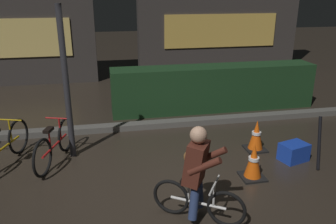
{
  "coord_description": "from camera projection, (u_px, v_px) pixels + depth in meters",
  "views": [
    {
      "loc": [
        -0.78,
        -4.35,
        2.7
      ],
      "look_at": [
        0.2,
        0.6,
        0.9
      ],
      "focal_mm": 36.62,
      "sensor_mm": 36.0,
      "label": 1
    }
  ],
  "objects": [
    {
      "name": "closed_umbrella",
      "position": [
        319.0,
        143.0,
        5.45
      ],
      "size": [
        0.17,
        0.35,
        0.81
      ],
      "primitive_type": "cylinder",
      "rotation": [
        0.0,
        0.37,
        1.21
      ],
      "color": "black",
      "rests_on": "ground"
    },
    {
      "name": "traffic_cone_near",
      "position": [
        254.0,
        162.0,
        5.14
      ],
      "size": [
        0.36,
        0.36,
        0.56
      ],
      "color": "black",
      "rests_on": "ground"
    },
    {
      "name": "parked_bike_center_left",
      "position": [
        55.0,
        144.0,
        5.61
      ],
      "size": [
        0.55,
        1.44,
        0.69
      ],
      "rotation": [
        0.0,
        0.0,
        1.26
      ],
      "color": "black",
      "rests_on": "ground"
    },
    {
      "name": "hedge_row",
      "position": [
        214.0,
        88.0,
        8.09
      ],
      "size": [
        4.8,
        0.7,
        1.04
      ],
      "primitive_type": "cube",
      "color": "#19381C",
      "rests_on": "ground"
    },
    {
      "name": "cyclist",
      "position": [
        197.0,
        174.0,
        4.1
      ],
      "size": [
        1.03,
        0.71,
        1.25
      ],
      "rotation": [
        0.0,
        0.0,
        -0.57
      ],
      "color": "black",
      "rests_on": "ground"
    },
    {
      "name": "blue_crate",
      "position": [
        294.0,
        152.0,
        5.72
      ],
      "size": [
        0.51,
        0.43,
        0.3
      ],
      "primitive_type": "cube",
      "rotation": [
        0.0,
        0.0,
        0.28
      ],
      "color": "#193DB7",
      "rests_on": "ground"
    },
    {
      "name": "ground_plane",
      "position": [
        163.0,
        183.0,
        5.07
      ],
      "size": [
        40.0,
        40.0,
        0.0
      ],
      "primitive_type": "plane",
      "color": "#2D261E"
    },
    {
      "name": "sidewalk_curb",
      "position": [
        144.0,
        125.0,
        7.09
      ],
      "size": [
        12.0,
        0.24,
        0.12
      ],
      "primitive_type": "cube",
      "color": "#56544F",
      "rests_on": "ground"
    },
    {
      "name": "street_post",
      "position": [
        66.0,
        85.0,
        5.51
      ],
      "size": [
        0.1,
        0.1,
        2.52
      ],
      "primitive_type": "cylinder",
      "color": "#2D2D33",
      "rests_on": "ground"
    },
    {
      "name": "parked_bike_left_mid",
      "position": [
        3.0,
        147.0,
        5.5
      ],
      "size": [
        0.56,
        1.47,
        0.71
      ],
      "rotation": [
        0.0,
        0.0,
        1.25
      ],
      "color": "black",
      "rests_on": "ground"
    },
    {
      "name": "storefront_left",
      "position": [
        9.0,
        3.0,
        9.69
      ],
      "size": [
        4.67,
        0.54,
        4.74
      ],
      "color": "#383330",
      "rests_on": "ground"
    },
    {
      "name": "traffic_cone_far",
      "position": [
        256.0,
        136.0,
        6.06
      ],
      "size": [
        0.36,
        0.36,
        0.56
      ],
      "color": "black",
      "rests_on": "ground"
    }
  ]
}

